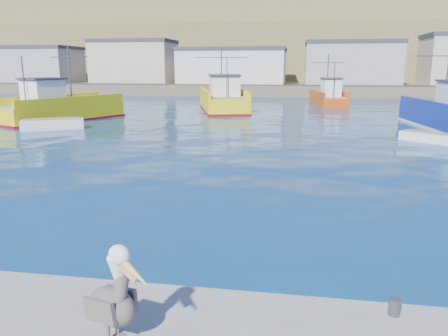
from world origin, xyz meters
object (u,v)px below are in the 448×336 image
pelican (114,299)px  skiff_mid (429,138)px  boat_orange (329,97)px  trawler_yellow_b (223,100)px  skiff_left (53,125)px  trawler_yellow_a (59,109)px

pelican → skiff_mid: bearing=64.7°
boat_orange → skiff_mid: size_ratio=2.42×
boat_orange → trawler_yellow_b: bearing=-145.2°
trawler_yellow_b → boat_orange: (11.57, 8.03, -0.07)m
trawler_yellow_b → pelican: (5.12, -40.68, 0.11)m
skiff_mid → pelican: bearing=-115.3°
trawler_yellow_b → boat_orange: bearing=34.8°
skiff_left → trawler_yellow_a: bearing=114.3°
trawler_yellow_b → pelican: bearing=-82.8°
boat_orange → skiff_left: 32.62m
skiff_left → boat_orange: bearing=47.8°
trawler_yellow_b → pelican: trawler_yellow_b is taller
trawler_yellow_b → pelican: 41.00m
skiff_left → skiff_mid: skiff_left is taller
trawler_yellow_b → boat_orange: size_ratio=1.55×
trawler_yellow_a → trawler_yellow_b: trawler_yellow_b is taller
boat_orange → pelican: size_ratio=5.07×
trawler_yellow_a → trawler_yellow_b: 16.82m
skiff_left → trawler_yellow_b: bearing=57.3°
trawler_yellow_b → pelican: size_ratio=7.87×
trawler_yellow_a → skiff_mid: size_ratio=3.46×
trawler_yellow_a → trawler_yellow_b: (12.58, 11.16, 0.05)m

